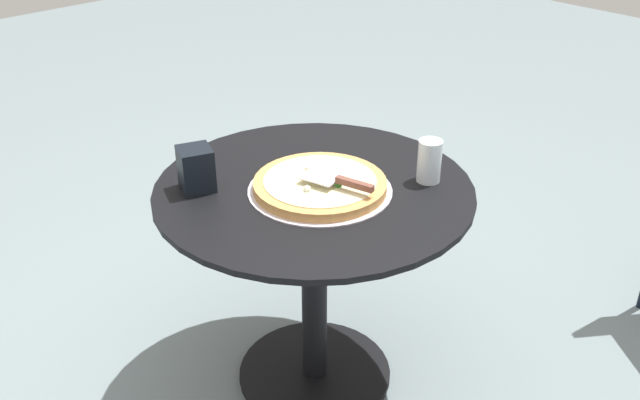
{
  "coord_description": "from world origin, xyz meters",
  "views": [
    {
      "loc": [
        -1.2,
        -1.29,
        1.64
      ],
      "look_at": [
        -0.01,
        -0.03,
        0.66
      ],
      "focal_mm": 40.3,
      "sensor_mm": 36.0,
      "label": 1
    }
  ],
  "objects_px": {
    "patio_table": "(314,245)",
    "pizza_server": "(338,180)",
    "pizza_on_tray": "(320,185)",
    "drinking_cup": "(429,161)",
    "napkin_dispenser": "(196,169)"
  },
  "relations": [
    {
      "from": "patio_table",
      "to": "pizza_server",
      "type": "distance_m",
      "value": 0.27
    },
    {
      "from": "pizza_server",
      "to": "pizza_on_tray",
      "type": "bearing_deg",
      "value": 94.14
    },
    {
      "from": "pizza_server",
      "to": "drinking_cup",
      "type": "relative_size",
      "value": 1.75
    },
    {
      "from": "pizza_on_tray",
      "to": "pizza_server",
      "type": "xyz_separation_m",
      "value": [
        0.0,
        -0.07,
        0.04
      ]
    },
    {
      "from": "patio_table",
      "to": "napkin_dispenser",
      "type": "distance_m",
      "value": 0.41
    },
    {
      "from": "pizza_server",
      "to": "napkin_dispenser",
      "type": "distance_m",
      "value": 0.39
    },
    {
      "from": "patio_table",
      "to": "pizza_on_tray",
      "type": "height_order",
      "value": "pizza_on_tray"
    },
    {
      "from": "pizza_on_tray",
      "to": "pizza_server",
      "type": "relative_size",
      "value": 1.85
    },
    {
      "from": "drinking_cup",
      "to": "napkin_dispenser",
      "type": "height_order",
      "value": "drinking_cup"
    },
    {
      "from": "napkin_dispenser",
      "to": "pizza_on_tray",
      "type": "bearing_deg",
      "value": -114.74
    },
    {
      "from": "pizza_server",
      "to": "drinking_cup",
      "type": "bearing_deg",
      "value": -21.38
    },
    {
      "from": "patio_table",
      "to": "pizza_server",
      "type": "bearing_deg",
      "value": -90.12
    },
    {
      "from": "patio_table",
      "to": "pizza_on_tray",
      "type": "bearing_deg",
      "value": -99.35
    },
    {
      "from": "patio_table",
      "to": "napkin_dispenser",
      "type": "height_order",
      "value": "napkin_dispenser"
    },
    {
      "from": "napkin_dispenser",
      "to": "pizza_server",
      "type": "bearing_deg",
      "value": -121.0
    }
  ]
}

